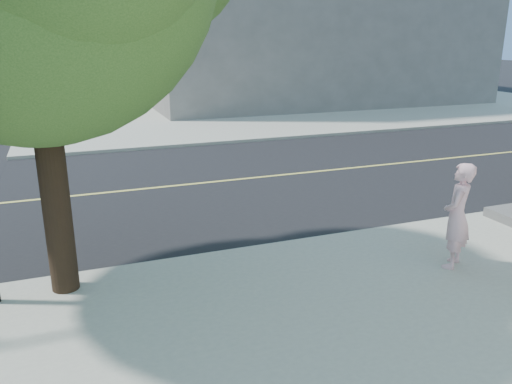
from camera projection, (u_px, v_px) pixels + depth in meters
name	position (u px, v px, depth m)	size (l,w,h in m)	color
ground	(31.00, 286.00, 7.58)	(140.00, 140.00, 0.00)	black
road_ew	(39.00, 200.00, 11.60)	(140.00, 9.00, 0.01)	black
sidewalk_ne	(282.00, 96.00, 31.38)	(29.00, 25.00, 0.12)	#ABA999
man_on_phone	(457.00, 216.00, 7.75)	(0.60, 0.40, 1.65)	#FBBCC5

